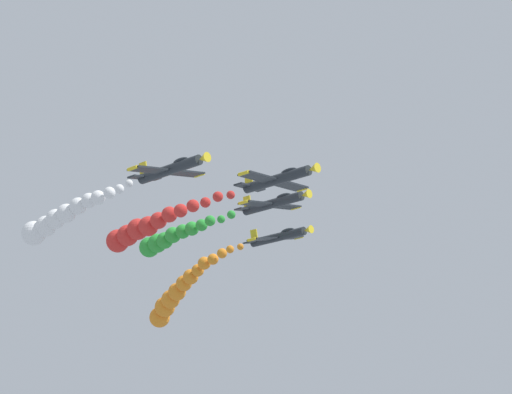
{
  "coord_description": "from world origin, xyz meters",
  "views": [
    {
      "loc": [
        74.57,
        71.45,
        74.58
      ],
      "look_at": [
        0.0,
        0.0,
        106.56
      ],
      "focal_mm": 66.54,
      "sensor_mm": 36.0,
      "label": 1
    }
  ],
  "objects_px": {
    "airplane_left_inner": "(274,203)",
    "airplane_left_outer": "(279,237)",
    "airplane_right_inner": "(171,169)",
    "airplane_lead": "(278,179)"
  },
  "relations": [
    {
      "from": "airplane_left_inner",
      "to": "airplane_right_inner",
      "type": "height_order",
      "value": "airplane_left_inner"
    },
    {
      "from": "airplane_lead",
      "to": "airplane_left_outer",
      "type": "bearing_deg",
      "value": -137.82
    },
    {
      "from": "airplane_left_inner",
      "to": "airplane_left_outer",
      "type": "bearing_deg",
      "value": -140.37
    },
    {
      "from": "airplane_left_inner",
      "to": "airplane_lead",
      "type": "bearing_deg",
      "value": 44.85
    },
    {
      "from": "airplane_left_inner",
      "to": "airplane_right_inner",
      "type": "bearing_deg",
      "value": 6.17
    },
    {
      "from": "airplane_lead",
      "to": "airplane_left_inner",
      "type": "bearing_deg",
      "value": -135.15
    },
    {
      "from": "airplane_right_inner",
      "to": "airplane_left_outer",
      "type": "distance_m",
      "value": 28.76
    },
    {
      "from": "airplane_left_outer",
      "to": "airplane_left_inner",
      "type": "bearing_deg",
      "value": 39.63
    },
    {
      "from": "airplane_right_inner",
      "to": "airplane_left_outer",
      "type": "xyz_separation_m",
      "value": [
        -27.1,
        -9.61,
        -0.3
      ]
    },
    {
      "from": "airplane_right_inner",
      "to": "airplane_left_outer",
      "type": "height_order",
      "value": "airplane_right_inner"
    }
  ]
}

